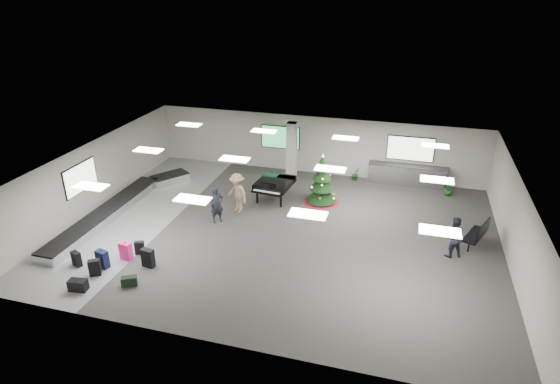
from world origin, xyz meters
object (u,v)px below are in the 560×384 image
(service_counter, at_px, (407,175))
(christmas_tree, at_px, (322,186))
(pink_suitcase, at_px, (126,251))
(potted_plant_right, at_px, (449,188))
(grand_piano, at_px, (274,184))
(potted_plant_left, at_px, (356,174))
(traveler_a, at_px, (217,205))
(bench, at_px, (478,233))
(baggage_carousel, at_px, (120,206))
(traveler_bench, at_px, (453,237))
(traveler_b, at_px, (237,193))

(service_counter, xyz_separation_m, christmas_tree, (-3.93, -3.24, 0.31))
(service_counter, xyz_separation_m, pink_suitcase, (-10.20, -10.34, -0.19))
(potted_plant_right, bearing_deg, grand_piano, -160.92)
(potted_plant_left, bearing_deg, traveler_a, -129.74)
(grand_piano, distance_m, bench, 9.38)
(grand_piano, height_order, bench, grand_piano)
(pink_suitcase, height_order, potted_plant_right, potted_plant_right)
(baggage_carousel, bearing_deg, christmas_tree, 21.38)
(baggage_carousel, distance_m, christmas_tree, 9.59)
(christmas_tree, distance_m, bench, 7.27)
(potted_plant_left, bearing_deg, grand_piano, -135.49)
(service_counter, distance_m, grand_piano, 7.21)
(pink_suitcase, distance_m, traveler_bench, 12.66)
(traveler_bench, bearing_deg, christmas_tree, -53.42)
(christmas_tree, height_order, bench, christmas_tree)
(traveler_b, distance_m, traveler_bench, 9.48)
(service_counter, distance_m, pink_suitcase, 14.52)
(baggage_carousel, xyz_separation_m, traveler_b, (5.36, 1.42, 0.73))
(pink_suitcase, bearing_deg, traveler_b, 68.81)
(traveler_bench, height_order, potted_plant_right, traveler_bench)
(pink_suitcase, distance_m, christmas_tree, 9.48)
(traveler_a, distance_m, potted_plant_right, 11.58)
(pink_suitcase, relative_size, grand_piano, 0.34)
(grand_piano, relative_size, potted_plant_left, 2.85)
(pink_suitcase, distance_m, potted_plant_left, 12.67)
(bench, bearing_deg, pink_suitcase, -137.30)
(traveler_a, height_order, potted_plant_left, traveler_a)
(traveler_a, distance_m, potted_plant_left, 8.33)
(potted_plant_left, height_order, potted_plant_right, potted_plant_right)
(baggage_carousel, height_order, christmas_tree, christmas_tree)
(pink_suitcase, xyz_separation_m, potted_plant_left, (7.54, 10.19, 0.02))
(service_counter, bearing_deg, bench, -61.81)
(service_counter, relative_size, christmas_tree, 1.63)
(traveler_bench, distance_m, potted_plant_left, 7.96)
(service_counter, xyz_separation_m, potted_plant_right, (2.06, -0.78, -0.17))
(pink_suitcase, relative_size, traveler_b, 0.39)
(bench, bearing_deg, traveler_b, -158.57)
(pink_suitcase, height_order, traveler_a, traveler_a)
(potted_plant_left, bearing_deg, christmas_tree, -112.28)
(christmas_tree, xyz_separation_m, traveler_bench, (5.83, -3.42, -0.01))
(bench, distance_m, traveler_a, 11.00)
(christmas_tree, xyz_separation_m, bench, (6.90, -2.30, -0.26))
(traveler_b, relative_size, traveler_bench, 1.12)
(christmas_tree, xyz_separation_m, traveler_b, (-3.55, -2.07, 0.09))
(bench, xyz_separation_m, traveler_b, (-10.45, 0.23, 0.36))
(service_counter, height_order, traveler_bench, traveler_bench)
(service_counter, relative_size, grand_piano, 1.88)
(traveler_a, bearing_deg, traveler_bench, -44.42)
(baggage_carousel, distance_m, potted_plant_right, 16.04)
(grand_piano, distance_m, potted_plant_right, 8.76)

